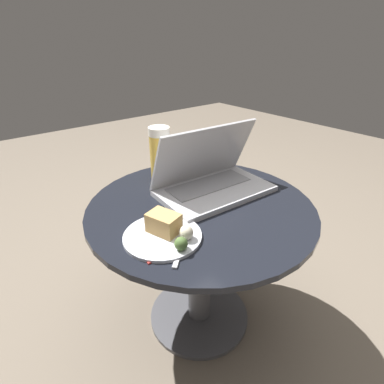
# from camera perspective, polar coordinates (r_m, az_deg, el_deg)

# --- Properties ---
(ground_plane) EXTENTS (6.00, 6.00, 0.00)m
(ground_plane) POSITION_cam_1_polar(r_m,az_deg,el_deg) (1.28, 1.35, -22.39)
(ground_plane) COLOR #726656
(table) EXTENTS (0.72, 0.72, 0.51)m
(table) POSITION_cam_1_polar(r_m,az_deg,el_deg) (1.03, 1.58, -8.94)
(table) COLOR #515156
(table) RESTS_ON ground_plane
(napkin) EXTENTS (0.16, 0.12, 0.00)m
(napkin) POSITION_cam_1_polar(r_m,az_deg,el_deg) (0.79, -5.21, -9.47)
(napkin) COLOR #B7332D
(napkin) RESTS_ON table
(laptop) EXTENTS (0.39, 0.25, 0.22)m
(laptop) POSITION_cam_1_polar(r_m,az_deg,el_deg) (1.02, 3.65, 2.65)
(laptop) COLOR silver
(laptop) RESTS_ON table
(beer_glass) EXTENTS (0.07, 0.07, 0.21)m
(beer_glass) POSITION_cam_1_polar(r_m,az_deg,el_deg) (1.05, -6.08, 6.79)
(beer_glass) COLOR gold
(beer_glass) RESTS_ON table
(snack_plate) EXTENTS (0.21, 0.21, 0.06)m
(snack_plate) POSITION_cam_1_polar(r_m,az_deg,el_deg) (0.80, -5.07, -7.51)
(snack_plate) COLOR silver
(snack_plate) RESTS_ON table
(fork) EXTENTS (0.15, 0.13, 0.00)m
(fork) POSITION_cam_1_polar(r_m,az_deg,el_deg) (0.79, -1.70, -9.26)
(fork) COLOR #B2B2B7
(fork) RESTS_ON table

